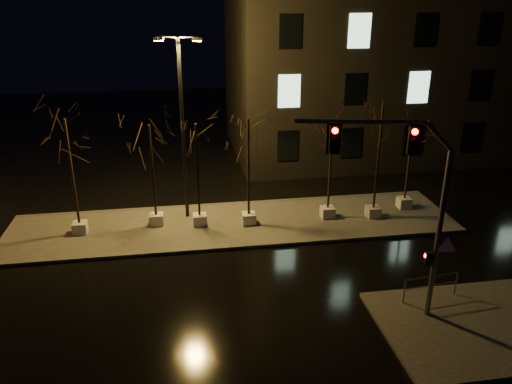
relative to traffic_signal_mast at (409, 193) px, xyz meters
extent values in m
plane|color=black|center=(-4.78, 2.41, -4.75)|extent=(90.00, 90.00, 0.00)
cube|color=#423F3B|center=(-4.78, 8.41, -4.68)|extent=(22.00, 5.00, 0.15)
cube|color=#423F3B|center=(2.72, -1.09, -4.68)|extent=(7.00, 5.00, 0.15)
cube|color=black|center=(9.22, 20.41, 2.75)|extent=(25.00, 12.00, 15.00)
cube|color=silver|center=(-12.15, 8.41, -4.33)|extent=(0.65, 0.65, 0.55)
cylinder|color=black|center=(-12.15, 8.41, -1.55)|extent=(0.11, 0.11, 5.00)
cube|color=silver|center=(-8.59, 8.80, -4.33)|extent=(0.65, 0.65, 0.55)
cylinder|color=black|center=(-8.59, 8.80, -1.81)|extent=(0.11, 0.11, 4.49)
cube|color=silver|center=(-6.48, 8.42, -4.33)|extent=(0.65, 0.65, 0.55)
cylinder|color=black|center=(-6.48, 8.42, -1.78)|extent=(0.11, 0.11, 4.55)
cube|color=silver|center=(-4.08, 8.19, -4.33)|extent=(0.65, 0.65, 0.55)
cylinder|color=black|center=(-4.08, 8.19, -1.67)|extent=(0.11, 0.11, 4.75)
cube|color=silver|center=(-0.01, 8.32, -4.33)|extent=(0.65, 0.65, 0.55)
cylinder|color=black|center=(-0.01, 8.32, -1.87)|extent=(0.11, 0.11, 4.37)
cube|color=silver|center=(2.29, 8.01, -4.33)|extent=(0.65, 0.65, 0.55)
cylinder|color=black|center=(2.29, 8.01, -1.34)|extent=(0.11, 0.11, 5.42)
cube|color=silver|center=(4.37, 8.89, -4.33)|extent=(0.65, 0.65, 0.55)
cylinder|color=black|center=(4.37, 8.89, -1.99)|extent=(0.11, 0.11, 4.12)
cylinder|color=#5C5F63|center=(1.11, -0.24, -1.56)|extent=(0.18, 0.18, 6.08)
cylinder|color=#5C5F63|center=(-1.70, 0.37, 2.33)|extent=(3.99, 0.99, 0.14)
cube|color=black|center=(-0.08, 0.02, 1.78)|extent=(0.34, 0.28, 0.91)
cube|color=black|center=(-2.46, 0.53, 1.78)|extent=(0.34, 0.28, 0.91)
cube|color=black|center=(0.89, -0.19, -2.37)|extent=(0.26, 0.23, 0.46)
cone|color=red|center=(1.40, -0.35, -1.86)|extent=(1.04, 0.25, 1.05)
sphere|color=#FF0C07|center=(1.11, -0.24, 2.08)|extent=(0.18, 0.18, 0.18)
cylinder|color=black|center=(-7.06, 9.57, -0.19)|extent=(0.18, 0.18, 8.81)
cylinder|color=black|center=(-7.06, 9.57, 4.21)|extent=(1.90, 0.55, 0.09)
cube|color=yellow|center=(-7.91, 9.79, 4.08)|extent=(0.49, 0.35, 0.18)
cube|color=yellow|center=(-6.20, 9.36, 4.08)|extent=(0.49, 0.35, 0.18)
cylinder|color=#5C5F63|center=(0.58, 0.57, -4.16)|extent=(0.05, 0.05, 0.89)
cylinder|color=#5C5F63|center=(2.74, 0.78, -4.16)|extent=(0.05, 0.05, 0.89)
cylinder|color=#5C5F63|center=(1.66, 0.68, -3.66)|extent=(2.16, 0.25, 0.04)
cylinder|color=#5C5F63|center=(1.66, 0.68, -4.06)|extent=(2.16, 0.25, 0.04)
camera|label=1|loc=(-7.23, -14.00, 6.00)|focal=35.00mm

